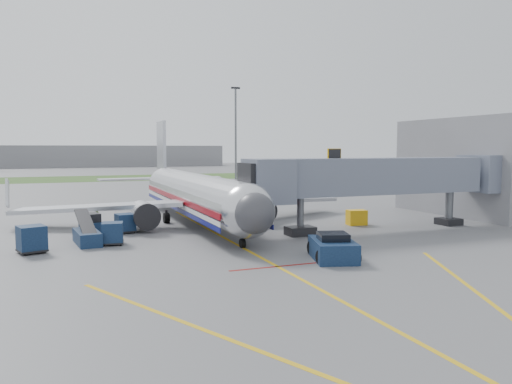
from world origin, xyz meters
name	(u,v)px	position (x,y,z in m)	size (l,w,h in m)	color
ground	(253,253)	(0.00, 0.00, 0.00)	(400.00, 400.00, 0.00)	#565659
grass_strip	(114,178)	(0.00, 90.00, 0.01)	(300.00, 25.00, 0.01)	#2D4C1E
apron_markings	(304,281)	(0.00, -7.40, 0.00)	(21.52, 50.00, 0.01)	gold
airliner	(194,194)	(0.00, 15.25, 2.65)	(32.10, 35.67, 10.25)	silver
jet_bridge	(374,177)	(12.86, 5.00, 4.47)	(25.30, 4.00, 6.90)	slate
terminal	(483,166)	(30.00, 10.00, 5.00)	(10.00, 16.00, 10.00)	slate
light_mast_right	(236,131)	(25.00, 75.00, 10.78)	(2.00, 0.44, 20.40)	#595B60
distant_terminal	(64,156)	(-10.00, 170.00, 4.00)	(120.00, 14.00, 8.00)	slate
pushback_tug	(333,248)	(4.00, -3.50, 0.70)	(3.52, 4.55, 1.67)	#0C1B36
baggage_tug	(91,225)	(-9.48, 11.50, 0.76)	(1.86, 2.69, 1.71)	#0C1B36
baggage_cart_a	(112,233)	(-8.31, 6.47, 0.82)	(1.70, 1.70, 1.61)	#0C1B36
baggage_cart_b	(125,223)	(-6.84, 11.27, 0.80)	(1.70, 1.70, 1.57)	#0C1B36
baggage_cart_c	(32,239)	(-13.57, 5.48, 0.92)	(2.10, 2.10, 1.81)	#0C1B36
belt_loader	(87,236)	(-10.00, 7.45, 0.57)	(1.92, 4.78, 2.28)	#0C1B36
ground_power_cart	(357,218)	(13.18, 8.00, 0.67)	(1.83, 1.36, 1.35)	#EAA80D
ramp_worker	(97,218)	(-8.75, 15.10, 0.83)	(0.60, 0.40, 1.66)	#92E51A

